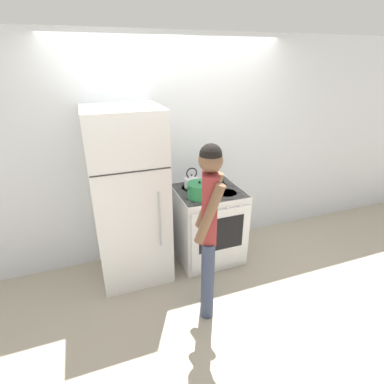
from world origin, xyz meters
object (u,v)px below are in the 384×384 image
object	(u,v)px
stove_range	(209,224)
utensil_jar	(218,179)
dutch_oven_pot	(199,190)
person	(209,225)
tea_kettle	(192,181)
refrigerator	(129,198)

from	to	relation	value
stove_range	utensil_jar	size ratio (longest dim) A/B	3.26
stove_range	dutch_oven_pot	bearing A→B (deg)	-146.48
utensil_jar	stove_range	bearing A→B (deg)	-137.23
stove_range	person	world-z (taller)	person
stove_range	tea_kettle	xyz separation A→B (m)	(-0.16, 0.16, 0.52)
person	refrigerator	bearing A→B (deg)	56.76
refrigerator	utensil_jar	xyz separation A→B (m)	(1.09, 0.14, 0.02)
refrigerator	utensil_jar	distance (m)	1.10
tea_kettle	person	world-z (taller)	person
dutch_oven_pot	person	size ratio (longest dim) A/B	0.18
tea_kettle	utensil_jar	size ratio (longest dim) A/B	0.90
refrigerator	stove_range	xyz separation A→B (m)	(0.90, -0.03, -0.48)
utensil_jar	dutch_oven_pot	bearing A→B (deg)	-141.32
utensil_jar	person	bearing A→B (deg)	-118.82
person	stove_range	bearing A→B (deg)	-0.68
dutch_oven_pot	tea_kettle	bearing A→B (deg)	87.32
refrigerator	utensil_jar	size ratio (longest dim) A/B	6.83
dutch_oven_pot	person	xyz separation A→B (m)	(-0.18, -0.69, -0.02)
dutch_oven_pot	tea_kettle	world-z (taller)	tea_kettle
utensil_jar	person	distance (m)	1.11
refrigerator	utensil_jar	bearing A→B (deg)	7.50
dutch_oven_pot	utensil_jar	world-z (taller)	utensil_jar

